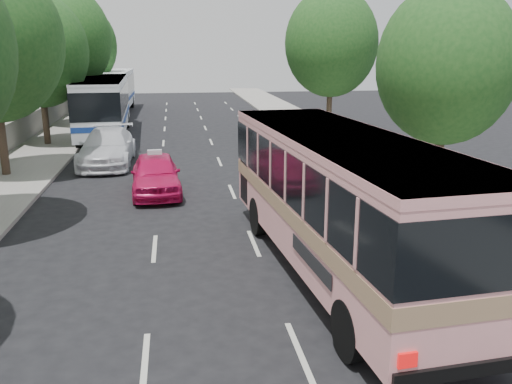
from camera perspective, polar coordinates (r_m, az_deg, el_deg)
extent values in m
plane|color=black|center=(12.38, -2.18, -12.03)|extent=(120.00, 120.00, 0.00)
cube|color=#9E998E|center=(32.29, -21.59, 4.04)|extent=(4.00, 90.00, 0.15)
cube|color=#9E998E|center=(32.92, 8.69, 5.08)|extent=(4.00, 90.00, 0.12)
cube|color=#9E998E|center=(32.62, -24.82, 5.28)|extent=(0.30, 90.00, 1.50)
cylinder|color=#38281E|center=(26.33, -25.19, 5.44)|extent=(0.36, 0.36, 3.80)
cylinder|color=#38281E|center=(34.01, -21.31, 7.43)|extent=(0.36, 0.36, 3.50)
ellipsoid|color=#1B4B1A|center=(33.78, -21.91, 13.61)|extent=(5.52, 5.52, 6.35)
sphere|color=#1B4B1A|center=(33.42, -21.52, 15.55)|extent=(3.59, 3.59, 3.59)
cylinder|color=#38281E|center=(41.77, -18.89, 9.21)|extent=(0.36, 0.36, 3.99)
ellipsoid|color=#1B4B1A|center=(41.61, -19.39, 14.96)|extent=(6.30, 6.30, 7.24)
sphere|color=#1B4B1A|center=(41.29, -19.06, 16.75)|extent=(4.09, 4.09, 4.09)
cylinder|color=#38281E|center=(49.68, -17.54, 9.96)|extent=(0.36, 0.36, 3.72)
ellipsoid|color=#1B4B1A|center=(49.53, -17.90, 14.47)|extent=(5.88, 5.88, 6.76)
sphere|color=#1B4B1A|center=(49.20, -17.59, 15.87)|extent=(3.82, 3.82, 3.82)
cylinder|color=#38281E|center=(21.76, 18.66, 3.58)|extent=(0.36, 0.36, 3.23)
ellipsoid|color=#1B4B1A|center=(21.40, 19.43, 12.54)|extent=(5.10, 5.10, 5.87)
sphere|color=#1B4B1A|center=(21.32, 21.04, 15.14)|extent=(3.32, 3.31, 3.31)
cylinder|color=#38281E|center=(36.61, 7.71, 9.01)|extent=(0.36, 0.36, 3.80)
ellipsoid|color=#1B4B1A|center=(36.42, 7.94, 15.28)|extent=(6.00, 6.00, 6.90)
sphere|color=#1B4B1A|center=(36.27, 8.78, 17.15)|extent=(3.90, 3.90, 3.90)
cube|color=pink|center=(13.58, 8.79, -0.29)|extent=(3.72, 11.39, 3.00)
cube|color=#9E7A59|center=(13.68, 8.73, -1.69)|extent=(3.76, 11.42, 0.39)
cube|color=black|center=(13.45, 8.88, 1.97)|extent=(3.77, 11.43, 1.23)
cube|color=pink|center=(13.29, 9.03, 5.60)|extent=(3.74, 11.42, 0.18)
cylinder|color=black|center=(16.71, 0.29, -2.56)|extent=(0.43, 1.19, 1.16)
cylinder|color=black|center=(17.44, 8.30, -1.97)|extent=(0.43, 1.19, 1.16)
cylinder|color=black|center=(10.42, 9.90, -14.16)|extent=(0.43, 1.19, 1.16)
cylinder|color=black|center=(11.56, 21.64, -11.99)|extent=(0.43, 1.19, 1.16)
imported|color=#D41255|center=(21.72, -10.52, 1.87)|extent=(2.10, 4.72, 1.58)
imported|color=white|center=(27.69, -15.38, 4.57)|extent=(2.54, 6.03, 1.74)
cube|color=white|center=(36.41, -15.71, 8.96)|extent=(3.17, 12.53, 3.16)
cube|color=black|center=(36.37, -15.75, 9.57)|extent=(3.22, 12.56, 1.55)
cube|color=navy|center=(36.49, -15.62, 7.71)|extent=(3.21, 12.55, 0.31)
cube|color=white|center=(36.30, -15.88, 11.32)|extent=(3.19, 12.55, 0.14)
cylinder|color=black|center=(40.58, -16.80, 7.20)|extent=(0.38, 1.15, 1.14)
cylinder|color=black|center=(40.42, -13.48, 7.39)|extent=(0.38, 1.15, 1.14)
cylinder|color=black|center=(32.43, -18.13, 5.28)|extent=(0.38, 1.15, 1.14)
cylinder|color=black|center=(32.22, -13.99, 5.52)|extent=(0.38, 1.15, 1.14)
cube|color=white|center=(50.34, -14.65, 10.48)|extent=(2.57, 12.05, 3.06)
cube|color=black|center=(50.32, -14.68, 10.90)|extent=(2.62, 12.08, 1.51)
cube|color=navy|center=(50.40, -14.59, 9.59)|extent=(2.61, 12.07, 0.30)
cube|color=white|center=(50.26, -14.76, 12.13)|extent=(2.59, 12.07, 0.14)
cylinder|color=black|center=(54.37, -15.34, 9.11)|extent=(0.32, 1.11, 1.10)
cylinder|color=black|center=(54.16, -12.94, 9.24)|extent=(0.32, 1.11, 1.10)
cylinder|color=black|center=(46.44, -16.44, 8.11)|extent=(0.32, 1.11, 1.10)
cylinder|color=black|center=(46.19, -13.63, 8.26)|extent=(0.32, 1.11, 1.10)
cube|color=silver|center=(21.54, -10.63, 4.15)|extent=(0.56, 0.21, 0.18)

